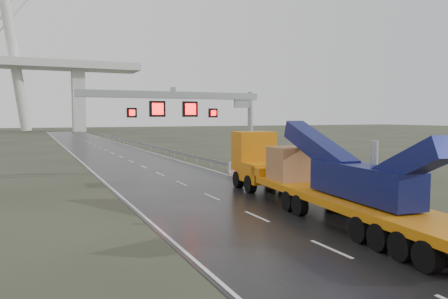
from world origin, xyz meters
name	(u,v)px	position (x,y,z in m)	size (l,w,h in m)	color
ground	(301,237)	(0.00, 0.00, 0.00)	(400.00, 400.00, 0.00)	#2D3223
road	(121,157)	(0.00, 40.00, 0.01)	(11.00, 200.00, 0.02)	black
guardrail	(194,156)	(6.10, 30.00, 0.70)	(0.20, 140.00, 1.40)	gray
sign_gantry	(198,110)	(2.10, 17.99, 5.61)	(14.90, 1.20, 7.42)	beige
heavy_haul_truck	(303,173)	(3.71, 5.36, 1.89)	(4.95, 20.90, 4.87)	#C36C0A
exit_sign_pair	(293,157)	(9.00, 14.53, 1.86)	(1.46, 0.66, 2.66)	#989CA0
striped_barrier	(233,168)	(6.00, 19.58, 0.55)	(0.65, 0.35, 1.10)	red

